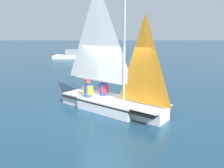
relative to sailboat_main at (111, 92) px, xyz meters
The scene contains 6 objects.
ground_plane 0.73m from the sailboat_main, 128.99° to the right, with size 260.00×260.00×0.00m, color navy.
sailboat_main is the anchor object (origin of this frame).
sailor_helm 0.62m from the sailboat_main, 29.32° to the left, with size 0.42×0.43×1.16m.
sailor_crew 0.99m from the sailboat_main, 71.69° to the left, with size 0.42×0.43×1.16m.
motorboat_distant 20.98m from the sailboat_main, 13.76° to the left, with size 2.01×4.42×1.14m.
treeline_shore 47.71m from the sailboat_main, ahead, with size 16.59×4.28×7.38m.
Camera 1 is at (-8.27, 0.17, 2.89)m, focal length 35.00 mm.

